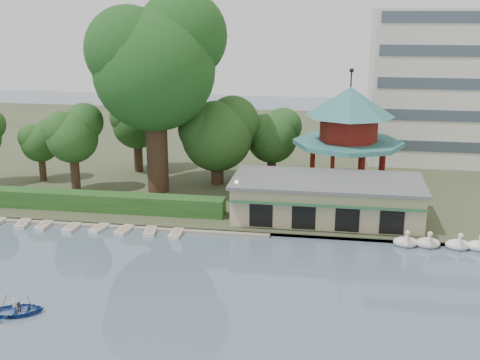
% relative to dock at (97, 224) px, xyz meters
% --- Properties ---
extents(ground_plane, '(220.00, 220.00, 0.00)m').
position_rel_dock_xyz_m(ground_plane, '(12.00, -17.20, -0.12)').
color(ground_plane, slate).
rests_on(ground_plane, ground).
extents(shore, '(220.00, 70.00, 0.40)m').
position_rel_dock_xyz_m(shore, '(12.00, 34.80, 0.08)').
color(shore, '#424930').
rests_on(shore, ground).
extents(embankment, '(220.00, 0.60, 0.30)m').
position_rel_dock_xyz_m(embankment, '(12.00, 0.10, 0.03)').
color(embankment, gray).
rests_on(embankment, ground).
extents(dock, '(34.00, 1.60, 0.24)m').
position_rel_dock_xyz_m(dock, '(0.00, 0.00, 0.00)').
color(dock, gray).
rests_on(dock, ground).
extents(boathouse, '(18.60, 9.39, 3.90)m').
position_rel_dock_xyz_m(boathouse, '(22.00, 4.77, 2.25)').
color(boathouse, tan).
rests_on(boathouse, shore).
extents(pavilion, '(12.40, 12.40, 13.50)m').
position_rel_dock_xyz_m(pavilion, '(24.00, 14.80, 7.36)').
color(pavilion, tan).
rests_on(pavilion, shore).
extents(hedge, '(30.00, 2.00, 1.80)m').
position_rel_dock_xyz_m(hedge, '(-3.00, 3.30, 1.18)').
color(hedge, '#27521F').
rests_on(hedge, shore).
extents(lamp_post, '(0.36, 0.36, 4.28)m').
position_rel_dock_xyz_m(lamp_post, '(13.50, 1.80, 3.22)').
color(lamp_post, black).
rests_on(lamp_post, shore).
extents(big_tree, '(14.57, 13.58, 22.08)m').
position_rel_dock_xyz_m(big_tree, '(3.18, 11.01, 15.01)').
color(big_tree, '#3A281C').
rests_on(big_tree, shore).
extents(small_trees, '(39.22, 16.04, 10.30)m').
position_rel_dock_xyz_m(small_trees, '(2.44, 14.83, 6.39)').
color(small_trees, '#3A281C').
rests_on(small_trees, shore).
extents(moored_rowboats, '(24.07, 2.73, 0.36)m').
position_rel_dock_xyz_m(moored_rowboats, '(-3.31, -1.39, 0.06)').
color(moored_rowboats, beige).
rests_on(moored_rowboats, ground).
extents(rowboat_with_passengers, '(5.97, 5.09, 2.01)m').
position_rel_dock_xyz_m(rowboat_with_passengers, '(1.45, -17.78, 0.40)').
color(rowboat_with_passengers, '#1D4192').
rests_on(rowboat_with_passengers, ground).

